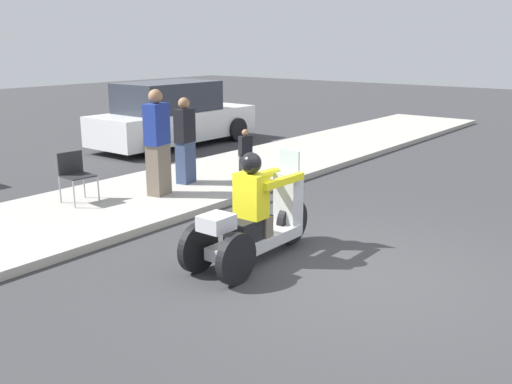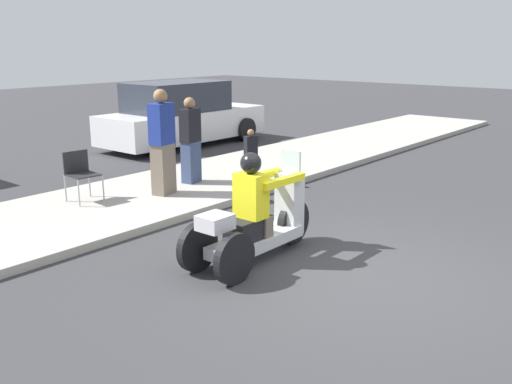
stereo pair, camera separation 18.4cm
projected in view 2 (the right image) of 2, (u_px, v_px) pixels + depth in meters
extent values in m
plane|color=#38383A|center=(363.00, 277.00, 6.68)|extent=(60.00, 60.00, 0.00)
cube|color=#B2ADA3|center=(120.00, 204.00, 9.52)|extent=(28.00, 2.80, 0.12)
cylinder|color=black|center=(293.00, 222.00, 7.76)|extent=(0.61, 0.10, 0.61)
cylinder|color=black|center=(234.00, 259.00, 6.43)|extent=(0.61, 0.10, 0.61)
cylinder|color=black|center=(198.00, 247.00, 6.80)|extent=(0.61, 0.10, 0.61)
cube|color=silver|center=(256.00, 241.00, 7.18)|extent=(1.47, 0.41, 0.15)
cube|color=black|center=(248.00, 228.00, 7.02)|extent=(0.59, 0.33, 0.27)
cube|color=silver|center=(289.00, 204.00, 7.61)|extent=(0.24, 0.33, 0.83)
cube|color=silver|center=(291.00, 162.00, 7.48)|extent=(0.03, 0.30, 0.30)
cube|color=silver|center=(215.00, 222.00, 6.52)|extent=(0.36, 0.33, 0.18)
cube|color=yellow|center=(251.00, 196.00, 6.95)|extent=(0.26, 0.38, 0.55)
sphere|color=black|center=(251.00, 163.00, 6.85)|extent=(0.26, 0.26, 0.26)
cube|color=#726656|center=(265.00, 227.00, 7.08)|extent=(0.14, 0.14, 0.27)
cube|color=#726656|center=(250.00, 223.00, 7.23)|extent=(0.14, 0.14, 0.27)
cube|color=yellow|center=(284.00, 181.00, 7.09)|extent=(0.79, 0.09, 0.09)
cube|color=yellow|center=(259.00, 176.00, 7.33)|extent=(0.79, 0.09, 0.09)
cube|color=#38476B|center=(191.00, 162.00, 10.62)|extent=(0.37, 0.28, 0.77)
cube|color=black|center=(190.00, 125.00, 10.45)|extent=(0.41, 0.28, 0.61)
sphere|color=#9E704C|center=(189.00, 103.00, 10.34)|extent=(0.21, 0.21, 0.21)
cube|color=#515156|center=(251.00, 168.00, 10.80)|extent=(0.24, 0.20, 0.48)
cube|color=black|center=(251.00, 146.00, 10.70)|extent=(0.27, 0.21, 0.38)
sphere|color=#9E704C|center=(251.00, 133.00, 10.63)|extent=(0.13, 0.13, 0.13)
cube|color=#726656|center=(163.00, 169.00, 9.79)|extent=(0.43, 0.34, 0.87)
cube|color=navy|center=(162.00, 124.00, 9.60)|extent=(0.48, 0.35, 0.69)
sphere|color=#9E704C|center=(160.00, 96.00, 9.48)|extent=(0.24, 0.24, 0.24)
cylinder|color=#A5A8AD|center=(79.00, 193.00, 9.07)|extent=(0.02, 0.02, 0.44)
cylinder|color=#A5A8AD|center=(103.00, 188.00, 9.38)|extent=(0.02, 0.02, 0.44)
cylinder|color=#A5A8AD|center=(65.00, 188.00, 9.37)|extent=(0.02, 0.02, 0.44)
cylinder|color=#A5A8AD|center=(90.00, 184.00, 9.68)|extent=(0.02, 0.02, 0.44)
cube|color=#232326|center=(83.00, 175.00, 9.32)|extent=(0.48, 0.48, 0.02)
cube|color=#232326|center=(76.00, 162.00, 9.42)|extent=(0.44, 0.06, 0.38)
cube|color=silver|center=(184.00, 124.00, 15.19)|extent=(4.67, 1.72, 0.75)
cube|color=#2D333D|center=(177.00, 97.00, 14.83)|extent=(2.57, 1.55, 0.76)
cylinder|color=black|center=(246.00, 129.00, 15.84)|extent=(0.64, 0.22, 0.64)
cylinder|color=black|center=(202.00, 124.00, 16.91)|extent=(0.64, 0.22, 0.64)
cylinder|color=black|center=(163.00, 144.00, 13.59)|extent=(0.64, 0.22, 0.64)
cylinder|color=black|center=(118.00, 137.00, 14.66)|extent=(0.64, 0.22, 0.64)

